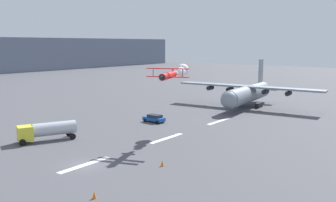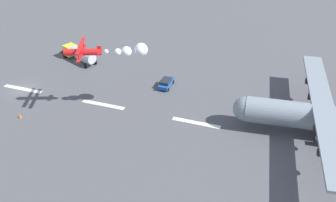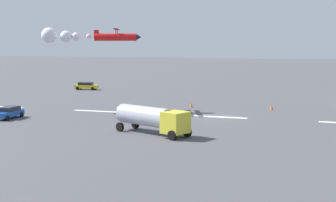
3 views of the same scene
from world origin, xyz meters
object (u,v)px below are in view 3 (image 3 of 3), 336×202
object	(u,v)px
stunt_biplane_red	(77,36)
airport_staff_sedan	(9,112)
fuel_tanker_truck	(153,118)
traffic_cone_near	(272,107)
traffic_cone_far	(191,105)
followme_car_yellow	(86,86)

from	to	relation	value
stunt_biplane_red	airport_staff_sedan	size ratio (longest dim) A/B	2.93
fuel_tanker_truck	traffic_cone_near	bearing A→B (deg)	-113.54
stunt_biplane_red	fuel_tanker_truck	world-z (taller)	stunt_biplane_red
airport_staff_sedan	traffic_cone_near	xyz separation A→B (m)	(-31.15, -18.52, -0.44)
stunt_biplane_red	traffic_cone_near	world-z (taller)	stunt_biplane_red
airport_staff_sedan	stunt_biplane_red	bearing A→B (deg)	-118.23
stunt_biplane_red	airport_staff_sedan	bearing A→B (deg)	61.77
fuel_tanker_truck	airport_staff_sedan	distance (m)	21.64
traffic_cone_near	traffic_cone_far	bearing A→B (deg)	3.98
stunt_biplane_red	fuel_tanker_truck	bearing A→B (deg)	139.50
followme_car_yellow	traffic_cone_near	world-z (taller)	followme_car_yellow
stunt_biplane_red	traffic_cone_far	size ratio (longest dim) A/B	17.59
stunt_biplane_red	followme_car_yellow	xyz separation A→B (m)	(13.35, -28.12, -9.75)
airport_staff_sedan	traffic_cone_near	distance (m)	36.25
stunt_biplane_red	traffic_cone_near	distance (m)	29.49
stunt_biplane_red	traffic_cone_near	bearing A→B (deg)	-160.70
followme_car_yellow	airport_staff_sedan	size ratio (longest dim) A/B	1.06
fuel_tanker_truck	airport_staff_sedan	bearing A→B (deg)	-11.77
stunt_biplane_red	airport_staff_sedan	xyz separation A→B (m)	(5.03, 9.37, -9.75)
traffic_cone_far	stunt_biplane_red	bearing A→B (deg)	30.14
stunt_biplane_red	airport_staff_sedan	world-z (taller)	stunt_biplane_red
stunt_biplane_red	fuel_tanker_truck	size ratio (longest dim) A/B	1.45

